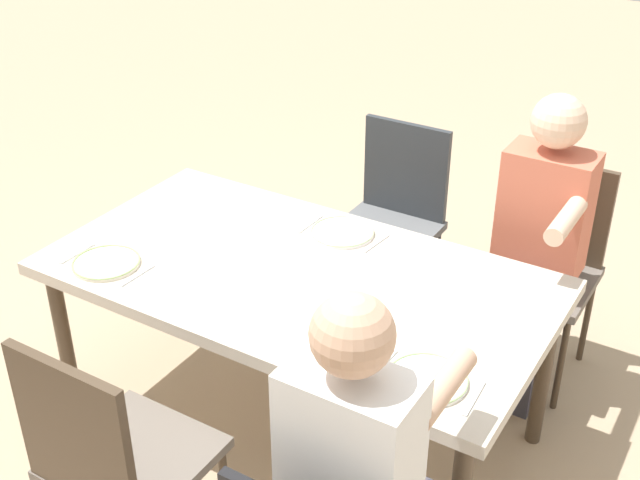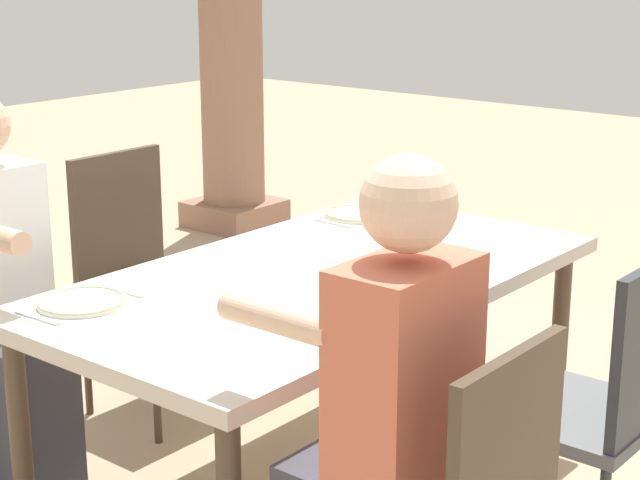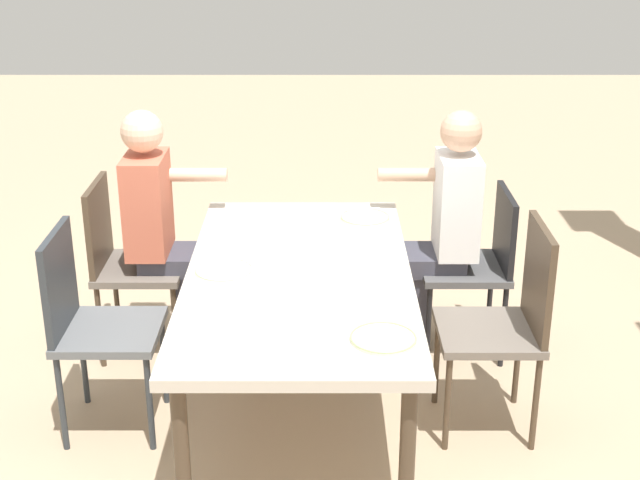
% 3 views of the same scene
% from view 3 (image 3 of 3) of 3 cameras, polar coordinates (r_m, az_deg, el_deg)
% --- Properties ---
extents(ground_plane, '(16.00, 16.00, 0.00)m').
position_cam_3_polar(ground_plane, '(4.25, -1.27, -11.13)').
color(ground_plane, tan).
extents(dining_table, '(1.84, 0.98, 0.73)m').
position_cam_3_polar(dining_table, '(3.93, -1.35, -2.89)').
color(dining_table, beige).
rests_on(dining_table, ground).
extents(chair_west_north, '(0.44, 0.44, 0.87)m').
position_cam_3_polar(chair_west_north, '(4.66, 10.06, -1.18)').
color(chair_west_north, '#4F4F50').
rests_on(chair_west_north, ground).
extents(chair_west_south, '(0.44, 0.44, 0.92)m').
position_cam_3_polar(chair_west_south, '(4.69, -12.36, -0.99)').
color(chair_west_south, '#6A6158').
rests_on(chair_west_south, ground).
extents(chair_mid_north, '(0.44, 0.44, 0.97)m').
position_cam_3_polar(chair_mid_north, '(4.00, 11.92, -4.73)').
color(chair_mid_north, '#6A6158').
rests_on(chair_mid_north, ground).
extents(chair_mid_south, '(0.44, 0.44, 0.94)m').
position_cam_3_polar(chair_mid_south, '(4.05, -14.44, -4.78)').
color(chair_mid_south, '#5B5E61').
rests_on(chair_mid_south, ground).
extents(diner_woman_green, '(0.35, 0.49, 1.29)m').
position_cam_3_polar(diner_woman_green, '(4.57, 7.82, 0.85)').
color(diner_woman_green, '#3F3F4C').
rests_on(diner_woman_green, ground).
extents(diner_man_white, '(0.35, 0.49, 1.29)m').
position_cam_3_polar(diner_man_white, '(4.60, -10.05, 0.87)').
color(diner_man_white, '#3F3F4C').
rests_on(diner_man_white, ground).
extents(plate_0, '(0.25, 0.25, 0.02)m').
position_cam_3_polar(plate_0, '(4.52, 2.88, 1.44)').
color(plate_0, white).
rests_on(plate_0, dining_table).
extents(fork_0, '(0.03, 0.17, 0.01)m').
position_cam_3_polar(fork_0, '(4.66, 2.80, 2.02)').
color(fork_0, silver).
rests_on(fork_0, dining_table).
extents(spoon_0, '(0.02, 0.17, 0.01)m').
position_cam_3_polar(spoon_0, '(4.38, 2.97, 0.69)').
color(spoon_0, silver).
rests_on(spoon_0, dining_table).
extents(plate_1, '(0.25, 0.25, 0.02)m').
position_cam_3_polar(plate_1, '(3.92, -6.15, -1.94)').
color(plate_1, white).
rests_on(plate_1, dining_table).
extents(fork_1, '(0.03, 0.17, 0.01)m').
position_cam_3_polar(fork_1, '(4.06, -5.93, -1.17)').
color(fork_1, silver).
rests_on(fork_1, dining_table).
extents(spoon_1, '(0.02, 0.17, 0.01)m').
position_cam_3_polar(spoon_1, '(3.79, -6.37, -2.93)').
color(spoon_1, silver).
rests_on(spoon_1, dining_table).
extents(plate_2, '(0.25, 0.25, 0.02)m').
position_cam_3_polar(plate_2, '(3.34, 4.05, -6.27)').
color(plate_2, silver).
rests_on(plate_2, dining_table).
extents(fork_2, '(0.02, 0.17, 0.01)m').
position_cam_3_polar(fork_2, '(3.48, 3.88, -5.19)').
color(fork_2, silver).
rests_on(fork_2, dining_table).
extents(spoon_2, '(0.02, 0.17, 0.01)m').
position_cam_3_polar(spoon_2, '(3.21, 4.22, -7.62)').
color(spoon_2, silver).
rests_on(spoon_2, dining_table).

